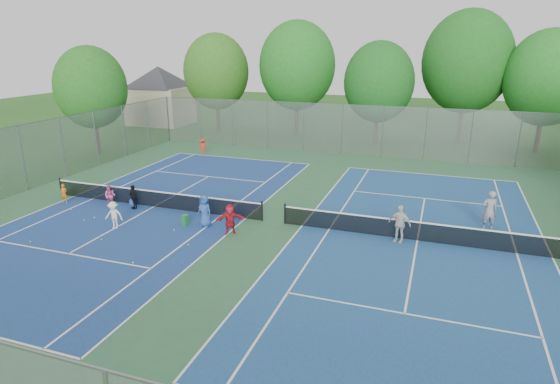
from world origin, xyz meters
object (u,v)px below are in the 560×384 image
(ball_crate, at_px, (133,202))
(net_left, at_px, (154,199))
(net_right, at_px, (418,232))
(ball_hopper, at_px, (185,220))
(instructor, at_px, (489,210))

(ball_crate, bearing_deg, net_left, 1.14)
(net_left, xyz_separation_m, ball_crate, (-1.32, -0.03, -0.30))
(net_right, relative_size, ball_hopper, 23.89)
(ball_crate, bearing_deg, ball_hopper, -22.34)
(net_left, bearing_deg, net_right, 0.00)
(net_left, xyz_separation_m, instructor, (17.09, 2.55, 0.52))
(ball_crate, xyz_separation_m, instructor, (18.41, 2.58, 0.82))
(net_right, height_order, ball_hopper, net_right)
(net_left, height_order, ball_crate, net_left)
(net_left, height_order, instructor, instructor)
(instructor, bearing_deg, ball_hopper, 4.51)
(net_left, relative_size, instructor, 6.59)
(net_left, distance_m, net_right, 14.00)
(ball_crate, height_order, ball_hopper, ball_hopper)
(net_left, relative_size, ball_hopper, 23.89)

